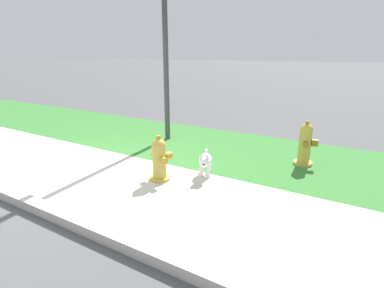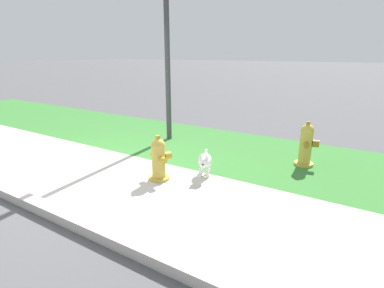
{
  "view_description": "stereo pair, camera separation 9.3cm",
  "coord_description": "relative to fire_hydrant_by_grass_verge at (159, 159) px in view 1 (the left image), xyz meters",
  "views": [
    {
      "loc": [
        3.5,
        -2.89,
        1.85
      ],
      "look_at": [
        1.11,
        1.13,
        0.4
      ],
      "focal_mm": 28.0,
      "sensor_mm": 36.0,
      "label": 1
    },
    {
      "loc": [
        3.58,
        -2.84,
        1.85
      ],
      "look_at": [
        1.11,
        1.13,
        0.4
      ],
      "focal_mm": 28.0,
      "sensor_mm": 36.0,
      "label": 2
    }
  ],
  "objects": [
    {
      "name": "ground_plane",
      "position": [
        -0.97,
        -0.42,
        -0.33
      ],
      "size": [
        120.0,
        120.0,
        0.0
      ],
      "primitive_type": "plane",
      "color": "#515154"
    },
    {
      "name": "small_white_dog",
      "position": [
        0.52,
        0.46,
        -0.08
      ],
      "size": [
        0.31,
        0.45,
        0.43
      ],
      "rotation": [
        0.0,
        0.0,
        5.11
      ],
      "color": "white",
      "rests_on": "ground"
    },
    {
      "name": "street_curb",
      "position": [
        -0.97,
        -1.5,
        -0.27
      ],
      "size": [
        18.0,
        0.16,
        0.12
      ],
      "primitive_type": "cube",
      "color": "#BCB7AD",
      "rests_on": "ground"
    },
    {
      "name": "fire_hydrant_by_grass_verge",
      "position": [
        0.0,
        0.0,
        0.0
      ],
      "size": [
        0.38,
        0.36,
        0.69
      ],
      "rotation": [
        0.0,
        0.0,
        5.86
      ],
      "color": "gold",
      "rests_on": "ground"
    },
    {
      "name": "grass_verge",
      "position": [
        -0.97,
        1.88,
        -0.33
      ],
      "size": [
        18.0,
        2.62,
        0.01
      ],
      "primitive_type": "cube",
      "color": "#387A33",
      "rests_on": "ground"
    },
    {
      "name": "sidewalk_pavement",
      "position": [
        -0.97,
        -0.42,
        -0.32
      ],
      "size": [
        18.0,
        1.99,
        0.01
      ],
      "primitive_type": "cube",
      "color": "#BCB7AD",
      "rests_on": "ground"
    },
    {
      "name": "fire_hydrant_mid_block",
      "position": [
        1.72,
        1.77,
        0.04
      ],
      "size": [
        0.36,
        0.39,
        0.76
      ],
      "rotation": [
        0.0,
        0.0,
        4.95
      ],
      "color": "gold",
      "rests_on": "ground"
    }
  ]
}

